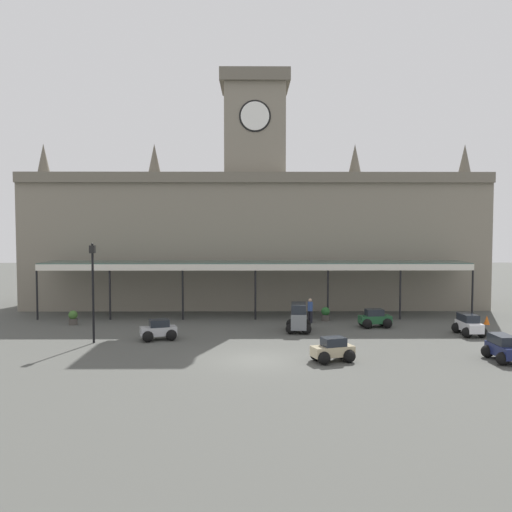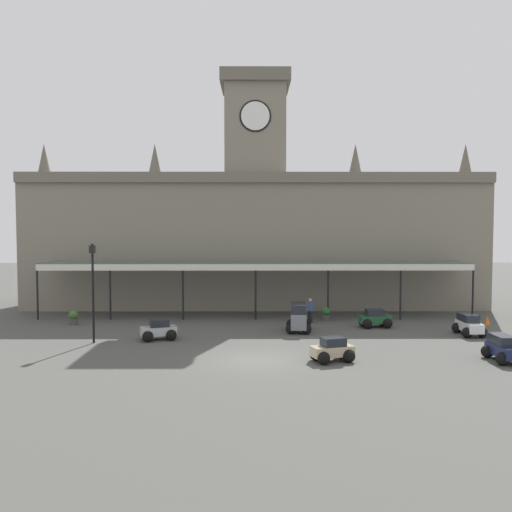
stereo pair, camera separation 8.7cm
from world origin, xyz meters
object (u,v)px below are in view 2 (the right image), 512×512
Objects in this scene: car_grey_van at (299,319)px; planter_by_canopy at (326,314)px; car_white_estate at (469,326)px; planter_forecourt_centre at (73,317)px; car_navy_estate at (503,350)px; car_silver_sedan at (159,331)px; pedestrian_near_entrance at (310,310)px; car_beige_sedan at (332,351)px; car_green_sedan at (375,320)px; traffic_cone at (487,320)px; victorian_lamppost at (93,282)px.

car_grey_van is 2.57× the size of planter_by_canopy.
planter_forecourt_centre is (-25.11, 3.66, -0.07)m from car_white_estate.
car_navy_estate is 13.60m from planter_by_canopy.
car_silver_sedan is at bearing -163.63° from car_grey_van.
pedestrian_near_entrance is at bearing 30.43° from car_silver_sedan.
car_beige_sedan is 9.95m from car_green_sedan.
car_beige_sedan is 18.86m from planter_forecourt_centre.
traffic_cone is at bearing 53.82° from car_white_estate.
car_navy_estate is at bearing -57.90° from planter_by_canopy.
pedestrian_near_entrance is (-4.06, 1.64, 0.41)m from car_green_sedan.
car_silver_sedan is at bearing -148.98° from planter_by_canopy.
car_green_sedan is (4.07, 9.08, 0.00)m from car_beige_sedan.
car_white_estate is 10.31m from car_grey_van.
car_silver_sedan is at bearing 13.18° from victorian_lamppost.
car_grey_van is at bearing 173.39° from car_white_estate.
car_green_sedan reaches higher than planter_forecourt_centre.
planter_forecourt_centre is at bearing 157.43° from car_navy_estate.
victorian_lamppost reaches higher than pedestrian_near_entrance.
pedestrian_near_entrance is 0.29× the size of victorian_lamppost.
car_beige_sedan and car_silver_sedan have the same top height.
car_grey_van is 12.61m from victorian_lamppost.
car_beige_sedan is at bearing -179.81° from car_navy_estate.
car_navy_estate is 12.14m from car_grey_van.
victorian_lamppost reaches higher than car_silver_sedan.
car_green_sedan is (-4.33, 9.05, -0.06)m from car_navy_estate.
car_silver_sedan is 18.63m from car_white_estate.
planter_by_canopy is at bearing 60.48° from car_grey_van.
victorian_lamppost is at bearing -166.82° from car_silver_sedan.
car_navy_estate is 1.07× the size of car_green_sedan.
victorian_lamppost is (-11.88, -3.28, 2.66)m from car_grey_van.
planter_forecourt_centre is at bearing 170.55° from car_grey_van.
car_beige_sedan is at bearing -90.06° from pedestrian_near_entrance.
traffic_cone is 0.63× the size of planter_forecourt_centre.
planter_by_canopy is (-8.03, 5.08, -0.07)m from car_white_estate.
car_grey_van is 13.05m from traffic_cone.
car_white_estate is 3.76× the size of traffic_cone.
car_silver_sedan and car_green_sedan have the same top height.
planter_forecourt_centre is (-3.00, 5.76, -2.98)m from victorian_lamppost.
car_navy_estate is at bearing -22.57° from planter_forecourt_centre.
car_grey_van is (-10.24, 1.19, 0.24)m from car_white_estate.
pedestrian_near_entrance is 1.74× the size of planter_forecourt_centre.
car_green_sedan is 0.87× the size of car_grey_van.
car_navy_estate is (8.40, 0.03, 0.06)m from car_beige_sedan.
car_silver_sedan reaches higher than traffic_cone.
victorian_lamppost is at bearing -167.15° from traffic_cone.
pedestrian_near_entrance is 15.94m from planter_forecourt_centre.
car_green_sedan is 20.01m from planter_forecourt_centre.
pedestrian_near_entrance reaches higher than planter_by_canopy.
car_navy_estate is at bearing 0.19° from car_beige_sedan.
planter_forecourt_centre is (-17.08, -1.42, 0.00)m from planter_by_canopy.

